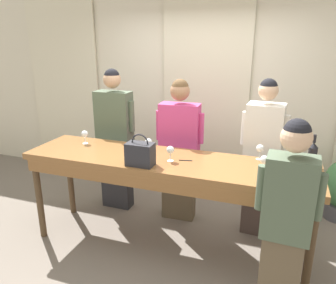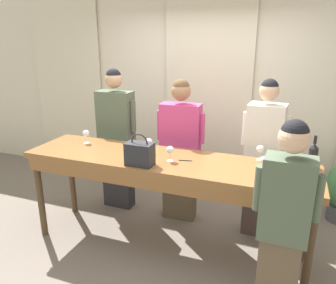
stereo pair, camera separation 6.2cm
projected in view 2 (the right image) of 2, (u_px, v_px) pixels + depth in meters
ground_plane at (166, 246)px, 3.53m from camera, size 18.00×18.00×0.00m
wall_back at (208, 93)px, 4.59m from camera, size 12.00×0.06×2.80m
curtain_panel_left at (69, 88)px, 5.33m from camera, size 1.21×0.03×2.69m
curtain_panel_center at (207, 97)px, 4.55m from camera, size 1.21×0.03×2.69m
tasting_bar at (165, 168)px, 3.23m from camera, size 2.89×0.71×1.01m
wine_bottle at (313, 156)px, 2.97m from camera, size 0.08×0.08×0.30m
handbag at (140, 154)px, 3.03m from camera, size 0.25×0.15×0.30m
wine_glass_front_left at (86, 134)px, 3.66m from camera, size 0.07×0.07×0.15m
wine_glass_front_mid at (149, 142)px, 3.36m from camera, size 0.07×0.07×0.15m
wine_glass_front_right at (170, 150)px, 3.12m from camera, size 0.07×0.07×0.15m
wine_glass_center_left at (298, 158)px, 2.93m from camera, size 0.07×0.07×0.15m
wine_glass_center_mid at (279, 166)px, 2.76m from camera, size 0.07×0.07×0.15m
wine_glass_center_right at (274, 155)px, 2.99m from camera, size 0.07×0.07×0.15m
wine_glass_back_left at (260, 149)px, 3.15m from camera, size 0.07×0.07×0.15m
wine_glass_back_mid at (264, 161)px, 2.86m from camera, size 0.07×0.07×0.15m
napkin at (136, 153)px, 3.38m from camera, size 0.12×0.12×0.00m
pen at (185, 160)px, 3.16m from camera, size 0.13×0.03×0.01m
guest_olive_jacket at (117, 138)px, 4.11m from camera, size 0.55×0.21×1.79m
guest_pink_top at (180, 149)px, 3.84m from camera, size 0.57×0.23×1.71m
guest_cream_sweater at (263, 159)px, 3.52m from camera, size 0.49×0.30×1.75m
host_pouring at (283, 226)px, 2.33m from camera, size 0.46×0.24×1.65m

